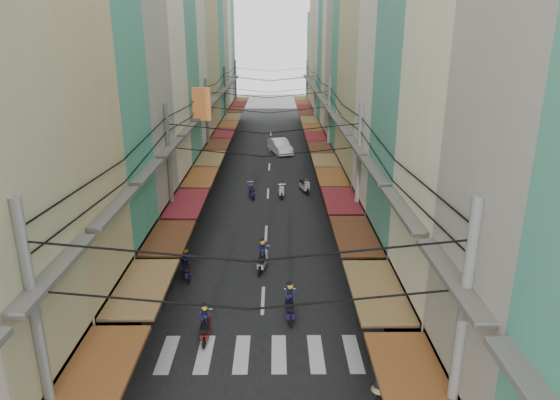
{
  "coord_description": "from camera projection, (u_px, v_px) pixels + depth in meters",
  "views": [
    {
      "loc": [
        0.61,
        -22.0,
        11.44
      ],
      "look_at": [
        0.83,
        4.84,
        2.53
      ],
      "focal_mm": 32.0,
      "sensor_mm": 36.0,
      "label": 1
    }
  ],
  "objects": [
    {
      "name": "building_row_left",
      "position": [
        161.0,
        58.0,
        37.05
      ],
      "size": [
        7.8,
        67.67,
        23.7
      ],
      "color": "silver",
      "rests_on": "ground"
    },
    {
      "name": "ground",
      "position": [
        264.0,
        280.0,
        24.48
      ],
      "size": [
        160.0,
        160.0,
        0.0
      ],
      "primitive_type": "plane",
      "color": "slate",
      "rests_on": "ground"
    },
    {
      "name": "bicycle",
      "position": [
        404.0,
        290.0,
        23.48
      ],
      "size": [
        1.55,
        1.05,
        1.0
      ],
      "primitive_type": "imported",
      "rotation": [
        0.0,
        0.0,
        1.18
      ],
      "color": "black",
      "rests_on": "ground"
    },
    {
      "name": "pedestrians",
      "position": [
        180.0,
        234.0,
        27.4
      ],
      "size": [
        11.06,
        17.9,
        2.19
      ],
      "color": "black",
      "rests_on": "ground"
    },
    {
      "name": "parked_scooters",
      "position": [
        365.0,
        307.0,
        21.1
      ],
      "size": [
        12.71,
        13.31,
        1.01
      ],
      "color": "black",
      "rests_on": "ground"
    },
    {
      "name": "moving_scooters",
      "position": [
        259.0,
        243.0,
        27.54
      ],
      "size": [
        6.98,
        21.06,
        1.72
      ],
      "color": "black",
      "rests_on": "ground"
    },
    {
      "name": "sidewalk_right",
      "position": [
        343.0,
        172.0,
        43.5
      ],
      "size": [
        3.0,
        80.0,
        0.06
      ],
      "primitive_type": "cube",
      "color": "slate",
      "rests_on": "ground"
    },
    {
      "name": "market_umbrella",
      "position": [
        405.0,
        260.0,
        21.63
      ],
      "size": [
        2.33,
        2.33,
        2.46
      ],
      "color": "#B2B2B7",
      "rests_on": "ground"
    },
    {
      "name": "utility_poles",
      "position": [
        268.0,
        104.0,
        36.65
      ],
      "size": [
        10.2,
        66.13,
        8.2
      ],
      "color": "slate",
      "rests_on": "ground"
    },
    {
      "name": "traffic_sign",
      "position": [
        365.0,
        248.0,
        23.43
      ],
      "size": [
        0.1,
        0.59,
        2.68
      ],
      "color": "slate",
      "rests_on": "ground"
    },
    {
      "name": "sidewalk_left",
      "position": [
        194.0,
        173.0,
        43.4
      ],
      "size": [
        3.0,
        80.0,
        0.06
      ],
      "primitive_type": "cube",
      "color": "slate",
      "rests_on": "ground"
    },
    {
      "name": "building_row_right",
      "position": [
        373.0,
        63.0,
        37.18
      ],
      "size": [
        7.8,
        68.98,
        22.59
      ],
      "color": "teal",
      "rests_on": "ground"
    },
    {
      "name": "white_car",
      "position": [
        280.0,
        153.0,
        50.66
      ],
      "size": [
        5.5,
        3.39,
        1.81
      ],
      "primitive_type": "imported",
      "rotation": [
        0.0,
        0.0,
        0.29
      ],
      "color": "silver",
      "rests_on": "ground"
    },
    {
      "name": "road",
      "position": [
        269.0,
        173.0,
        43.46
      ],
      "size": [
        10.0,
        80.0,
        0.02
      ],
      "primitive_type": "cube",
      "color": "black",
      "rests_on": "ground"
    },
    {
      "name": "crosswalk",
      "position": [
        260.0,
        354.0,
        18.78
      ],
      "size": [
        7.55,
        2.4,
        0.01
      ],
      "color": "silver",
      "rests_on": "ground"
    }
  ]
}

